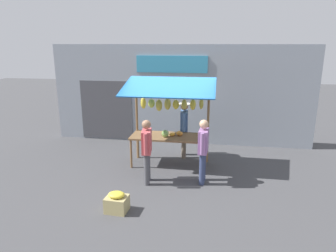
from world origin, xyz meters
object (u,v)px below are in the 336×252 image
Objects in this scene: shopper_with_shopping_bag at (203,147)px; produce_crate_near at (117,202)px; market_stall at (170,112)px; vendor_with_sunhat at (184,125)px; shopper_with_ponytail at (147,147)px.

shopper_with_shopping_bag is 2.51m from produce_crate_near.
vendor_with_sunhat is at bearing -116.04° from market_stall.
vendor_with_sunhat is at bearing 23.87° from shopper_with_shopping_bag.
market_stall is 5.28× the size of produce_crate_near.
produce_crate_near is (0.32, 1.45, -0.74)m from shopper_with_ponytail.
shopper_with_shopping_bag is 3.47× the size of produce_crate_near.
market_stall is 1.52× the size of shopper_with_shopping_bag.
shopper_with_ponytail is at bearing 102.74° from shopper_with_shopping_bag.
shopper_with_shopping_bag is (-0.67, 1.77, -0.07)m from vendor_with_sunhat.
shopper_with_ponytail is 1.40m from shopper_with_shopping_bag.
shopper_with_ponytail is at bearing 74.44° from market_stall.
market_stall reaches higher than produce_crate_near.
produce_crate_near is at bearing 137.89° from shopper_with_shopping_bag.
market_stall reaches higher than vendor_with_sunhat.
market_stall reaches higher than shopper_with_ponytail.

